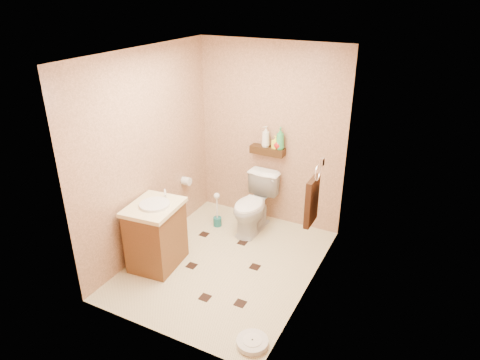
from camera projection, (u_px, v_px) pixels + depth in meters
The scene contains 18 objects.
ground at pixel (225, 263), 5.03m from camera, with size 2.50×2.50×0.00m, color beige.
wall_back at pixel (270, 136), 5.54m from camera, with size 2.00×0.04×2.40m, color tan.
wall_front at pixel (150, 223), 3.52m from camera, with size 2.00×0.04×2.40m, color tan.
wall_left at pixel (148, 154), 4.94m from camera, with size 0.04×2.50×2.40m, color tan.
wall_right at pixel (315, 188), 4.12m from camera, with size 0.04×2.50×2.40m, color tan.
ceiling at pixel (222, 53), 4.03m from camera, with size 2.00×2.50×0.02m, color white.
wall_shelf at pixel (268, 151), 5.55m from camera, with size 0.46×0.14×0.10m, color #3C2110.
floor_accents at pixel (223, 266), 4.97m from camera, with size 1.14×1.22×0.01m.
toilet at pixel (254, 205), 5.56m from camera, with size 0.42×0.74×0.76m, color white.
vanity at pixel (156, 234), 4.87m from camera, with size 0.58×0.68×0.89m.
bathroom_scale at pixel (252, 342), 3.88m from camera, with size 0.36×0.36×0.06m.
toilet_brush at pixel (217, 214), 5.74m from camera, with size 0.11×0.11×0.49m.
towel_ring at pixel (312, 199), 4.46m from camera, with size 0.12×0.30×0.76m.
toilet_paper at pixel (186, 181), 5.69m from camera, with size 0.12×0.11×0.12m.
bottle_a at pixel (266, 136), 5.49m from camera, with size 0.11×0.11×0.28m, color silver.
bottle_b at pixel (276, 142), 5.45m from camera, with size 0.07×0.07×0.16m, color yellow.
bottle_c at pixel (279, 143), 5.44m from camera, with size 0.12×0.12×0.16m, color red.
bottle_d at pixel (280, 138), 5.40m from camera, with size 0.11×0.11×0.28m, color #339B54.
Camera 1 is at (2.04, -3.63, 2.99)m, focal length 32.00 mm.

